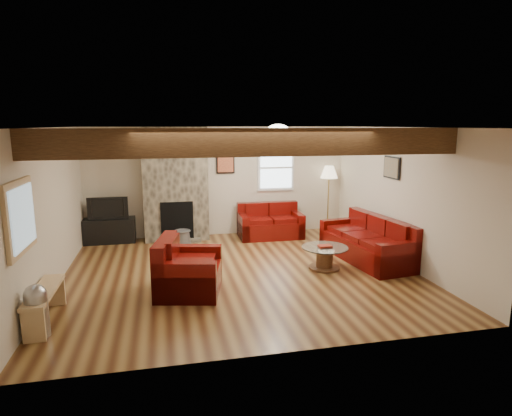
{
  "coord_description": "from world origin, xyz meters",
  "views": [
    {
      "loc": [
        -1.26,
        -7.03,
        2.55
      ],
      "look_at": [
        0.36,
        0.4,
        1.06
      ],
      "focal_mm": 30.0,
      "sensor_mm": 36.0,
      "label": 1
    }
  ],
  "objects": [
    {
      "name": "artwork_back",
      "position": [
        0.15,
        2.71,
        1.7
      ],
      "size": [
        0.42,
        0.06,
        0.52
      ],
      "primitive_type": null,
      "color": "black",
      "rests_on": "room"
    },
    {
      "name": "hatch_window",
      "position": [
        -2.96,
        -1.5,
        1.45
      ],
      "size": [
        0.08,
        1.0,
        0.9
      ],
      "primitive_type": null,
      "color": "tan",
      "rests_on": "room"
    },
    {
      "name": "floor_lamp",
      "position": [
        2.58,
        2.45,
        1.36
      ],
      "size": [
        0.41,
        0.41,
        1.59
      ],
      "color": "tan",
      "rests_on": "floor"
    },
    {
      "name": "pedal_bin",
      "position": [
        -2.82,
        -1.74,
        0.33
      ],
      "size": [
        0.32,
        0.32,
        0.67
      ],
      "primitive_type": null,
      "rotation": [
        0.0,
        0.0,
        -0.2
      ],
      "color": "#ABABB0",
      "rests_on": "floor"
    },
    {
      "name": "coal_bucket",
      "position": [
        -0.91,
        1.95,
        0.17
      ],
      "size": [
        0.36,
        0.36,
        0.34
      ],
      "primitive_type": null,
      "color": "slate",
      "rests_on": "floor"
    },
    {
      "name": "ceiling_dome",
      "position": [
        0.9,
        0.9,
        2.44
      ],
      "size": [
        0.4,
        0.4,
        0.18
      ],
      "primitive_type": null,
      "color": "white",
      "rests_on": "room"
    },
    {
      "name": "artwork_right",
      "position": [
        2.96,
        0.3,
        1.75
      ],
      "size": [
        0.06,
        0.55,
        0.42
      ],
      "primitive_type": null,
      "color": "black",
      "rests_on": "room"
    },
    {
      "name": "room",
      "position": [
        0.0,
        0.0,
        1.25
      ],
      "size": [
        8.0,
        8.0,
        8.0
      ],
      "color": "#4F2A14",
      "rests_on": "ground"
    },
    {
      "name": "sofa_three",
      "position": [
        2.48,
        0.21,
        0.41
      ],
      "size": [
        1.15,
        2.21,
        0.82
      ],
      "primitive_type": null,
      "rotation": [
        0.0,
        0.0,
        -1.44
      ],
      "color": "#450604",
      "rests_on": "floor"
    },
    {
      "name": "coffee_table",
      "position": [
        1.51,
        -0.12,
        0.2
      ],
      "size": [
        0.83,
        0.83,
        0.43
      ],
      "color": "#492817",
      "rests_on": "floor"
    },
    {
      "name": "pine_bench",
      "position": [
        -2.83,
        -1.34,
        0.22
      ],
      "size": [
        0.28,
        1.19,
        0.45
      ],
      "primitive_type": null,
      "color": "tan",
      "rests_on": "floor"
    },
    {
      "name": "chimney_breast",
      "position": [
        -1.0,
        2.49,
        1.22
      ],
      "size": [
        1.4,
        0.67,
        2.5
      ],
      "color": "#3D372F",
      "rests_on": "floor"
    },
    {
      "name": "oak_beam",
      "position": [
        0.0,
        -1.25,
        2.31
      ],
      "size": [
        6.0,
        0.36,
        0.38
      ],
      "primitive_type": "cube",
      "color": "black",
      "rests_on": "room"
    },
    {
      "name": "loveseat",
      "position": [
        1.1,
        2.23,
        0.38
      ],
      "size": [
        1.45,
        0.85,
        0.76
      ],
      "primitive_type": null,
      "rotation": [
        0.0,
        0.0,
        -0.02
      ],
      "color": "#450604",
      "rests_on": "floor"
    },
    {
      "name": "back_window",
      "position": [
        1.35,
        2.71,
        1.55
      ],
      "size": [
        0.9,
        0.08,
        1.1
      ],
      "primitive_type": null,
      "color": "silver",
      "rests_on": "room"
    },
    {
      "name": "armchair_red",
      "position": [
        -0.93,
        -0.7,
        0.43
      ],
      "size": [
        1.13,
        1.22,
        0.85
      ],
      "primitive_type": null,
      "rotation": [
        0.0,
        0.0,
        1.35
      ],
      "color": "#450604",
      "rests_on": "floor"
    },
    {
      "name": "tv_cabinet",
      "position": [
        -2.45,
        2.53,
        0.27
      ],
      "size": [
        1.08,
        0.43,
        0.54
      ],
      "primitive_type": "cube",
      "color": "black",
      "rests_on": "floor"
    },
    {
      "name": "television",
      "position": [
        -2.45,
        2.53,
        0.78
      ],
      "size": [
        0.84,
        0.11,
        0.48
      ],
      "primitive_type": "imported",
      "color": "black",
      "rests_on": "tv_cabinet"
    }
  ]
}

